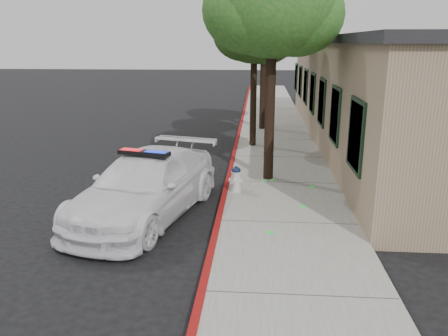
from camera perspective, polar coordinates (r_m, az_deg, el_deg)
ground at (r=10.27m, az=-1.05°, el=-7.40°), size 120.00×120.00×0.00m
sidewalk at (r=13.03m, az=7.24°, el=-2.09°), size 3.20×60.00×0.15m
red_curb at (r=13.04m, az=0.47°, el=-1.93°), size 0.14×60.00×0.16m
clapboard_building at (r=19.38m, az=22.04°, el=8.93°), size 7.30×20.89×4.24m
police_car at (r=10.77m, az=-9.92°, el=-2.26°), size 3.32×5.52×1.62m
fire_hydrant at (r=12.01m, az=1.53°, el=-1.39°), size 0.40×0.35×0.70m
street_tree_near at (r=12.79m, az=6.23°, el=19.61°), size 3.83×3.49×6.40m
street_tree_mid at (r=17.23m, az=3.93°, el=16.74°), size 3.08×2.92×5.58m
street_tree_far at (r=20.74m, az=5.24°, el=17.09°), size 3.20×3.16×5.87m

